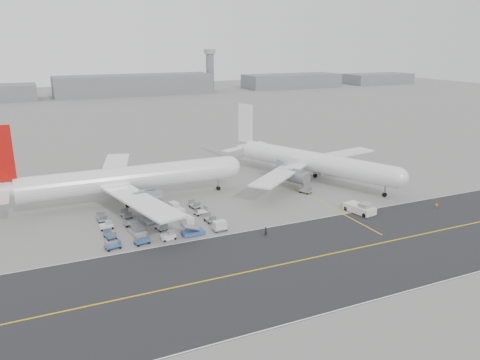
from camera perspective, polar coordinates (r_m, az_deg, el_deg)
name	(u,v)px	position (r m, az deg, el deg)	size (l,w,h in m)	color
ground	(214,232)	(94.61, -3.24, -6.39)	(700.00, 700.00, 0.00)	gray
taxiway	(279,265)	(81.72, 4.74, -10.30)	(220.00, 59.00, 0.03)	#29292C
horizon_buildings	(121,95)	(348.82, -14.31, 9.98)	(520.00, 28.00, 28.00)	slate
control_tower	(210,69)	(370.96, -3.68, 13.33)	(7.00, 7.00, 31.25)	slate
airliner_a	(125,179)	(112.84, -13.85, 0.12)	(59.05, 58.42, 20.37)	white
airliner_b	(311,161)	(129.09, 8.59, 2.29)	(50.51, 51.73, 18.93)	white
pushback_tug	(360,208)	(107.87, 14.45, -3.36)	(4.60, 9.34, 2.63)	silver
jet_bridge	(302,163)	(131.51, 7.62, 2.10)	(16.74, 6.34, 6.24)	gray
gse_cluster	(159,226)	(99.13, -9.86, -5.53)	(29.08, 23.00, 2.17)	#9E9EA3
stray_dolly	(306,193)	(119.34, 7.99, -1.60)	(1.75, 2.85, 1.75)	silver
ground_crew_a	(266,232)	(92.48, 3.17, -6.32)	(0.69, 0.45, 1.88)	black
ground_crew_b	(436,205)	(116.54, 22.83, -2.77)	(0.85, 0.66, 1.76)	gold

